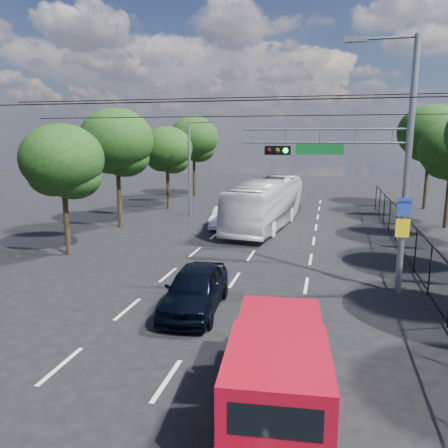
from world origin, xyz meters
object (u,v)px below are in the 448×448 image
(signal_mast, at_px, (374,157))
(navy_hatchback, at_px, (195,289))
(white_bus, at_px, (266,203))
(white_van, at_px, (225,217))
(red_pickup, at_px, (278,369))

(signal_mast, height_order, navy_hatchback, signal_mast)
(navy_hatchback, bearing_deg, white_bus, 85.15)
(navy_hatchback, distance_m, white_van, 14.36)
(navy_hatchback, bearing_deg, white_van, 95.85)
(signal_mast, relative_size, navy_hatchback, 2.08)
(red_pickup, height_order, navy_hatchback, red_pickup)
(navy_hatchback, bearing_deg, red_pickup, -59.85)
(navy_hatchback, distance_m, white_bus, 14.95)
(white_bus, bearing_deg, white_van, -157.50)
(red_pickup, distance_m, navy_hatchback, 6.30)
(red_pickup, relative_size, navy_hatchback, 1.24)
(navy_hatchback, xyz_separation_m, white_van, (-2.35, 14.17, -0.11))
(white_bus, xyz_separation_m, white_van, (-2.68, -0.76, -0.93))
(red_pickup, xyz_separation_m, white_van, (-5.84, 19.40, -0.42))
(signal_mast, xyz_separation_m, red_pickup, (-2.45, -8.72, -4.15))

